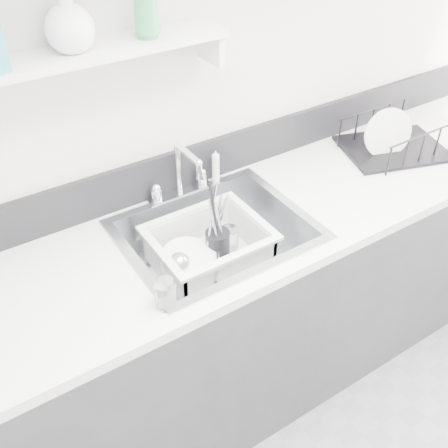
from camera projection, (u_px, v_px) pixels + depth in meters
counter_run at (217, 321)px, 2.08m from camera, size 3.20×0.62×0.92m
backsplash at (173, 171)px, 1.94m from camera, size 3.20×0.02×0.16m
sink at (216, 250)px, 1.85m from camera, size 0.64×0.52×0.20m
faucet at (180, 182)px, 1.92m from camera, size 0.26×0.18×0.23m
side_sprayer at (216, 166)px, 1.99m from camera, size 0.03×0.03×0.14m
wall_shelf at (61, 61)px, 1.43m from camera, size 1.00×0.16×0.12m
wash_tub at (209, 249)px, 1.85m from camera, size 0.49×0.44×0.16m
plate_stack at (192, 268)px, 1.83m from camera, size 0.26×0.25×0.10m
utensil_cup at (217, 243)px, 1.88m from camera, size 0.09×0.09×0.30m
ladle at (201, 268)px, 1.80m from camera, size 0.31×0.26×0.09m
tumbler_in_tub at (229, 240)px, 1.92m from camera, size 0.08×0.08×0.10m
tumbler_counter at (165, 294)px, 1.49m from camera, size 0.07×0.07×0.09m
dish_rack at (396, 135)px, 2.18m from camera, size 0.50×0.43×0.15m
bowl_small at (248, 263)px, 1.86m from camera, size 0.15×0.15×0.04m
soap_bottle_c at (68, 19)px, 1.38m from camera, size 0.16×0.16×0.17m
soap_bottle_d at (145, 3)px, 1.47m from camera, size 0.08×0.08×0.19m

